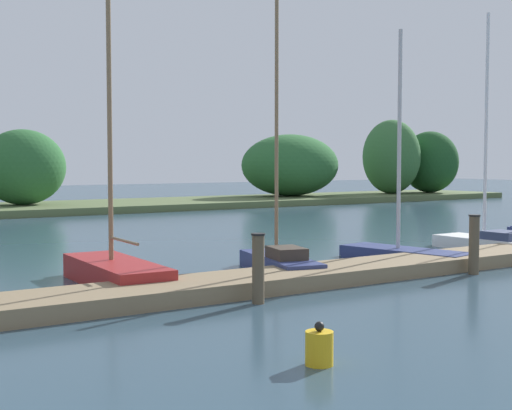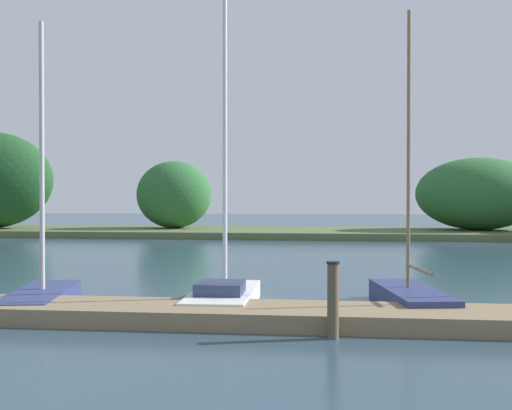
# 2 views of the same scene
# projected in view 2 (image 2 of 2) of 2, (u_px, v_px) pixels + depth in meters

# --- Properties ---
(dock_pier) EXTENTS (28.73, 1.80, 0.35)m
(dock_pier) POSITION_uv_depth(u_px,v_px,m) (14.00, 310.00, 13.39)
(dock_pier) COLOR #847051
(dock_pier) RESTS_ON ground
(far_shore) EXTENTS (64.86, 8.00, 6.49)m
(far_shore) POSITION_uv_depth(u_px,v_px,m) (138.00, 193.00, 40.62)
(far_shore) COLOR #56663D
(far_shore) RESTS_ON ground
(sailboat_3) EXTENTS (1.88, 4.12, 6.53)m
(sailboat_3) POSITION_uv_depth(u_px,v_px,m) (41.00, 292.00, 14.90)
(sailboat_3) COLOR navy
(sailboat_3) RESTS_ON ground
(sailboat_4) EXTENTS (1.44, 3.96, 7.53)m
(sailboat_4) POSITION_uv_depth(u_px,v_px,m) (224.00, 292.00, 14.70)
(sailboat_4) COLOR white
(sailboat_4) RESTS_ON ground
(sailboat_5) EXTENTS (1.67, 3.81, 6.65)m
(sailboat_5) POSITION_uv_depth(u_px,v_px,m) (409.00, 296.00, 14.43)
(sailboat_5) COLOR navy
(sailboat_5) RESTS_ON ground
(mooring_piling_3) EXTENTS (0.24, 0.24, 1.37)m
(mooring_piling_3) POSITION_uv_depth(u_px,v_px,m) (333.00, 300.00, 11.49)
(mooring_piling_3) COLOR brown
(mooring_piling_3) RESTS_ON ground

